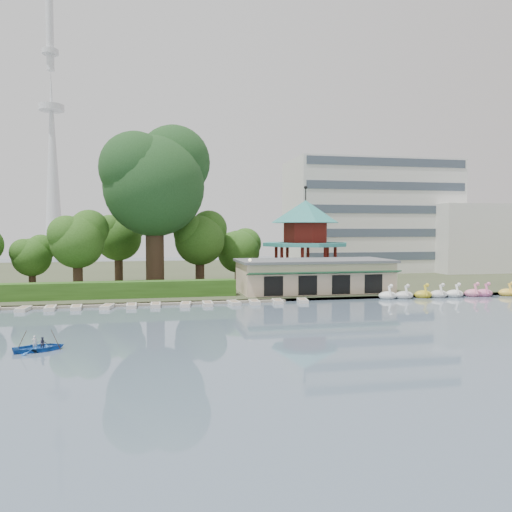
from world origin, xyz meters
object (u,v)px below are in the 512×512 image
object	(u,v)px
boathouse	(314,275)
pavilion	(305,233)
dock	(126,304)
big_tree	(156,178)
rowboat_with_passengers	(39,344)

from	to	relation	value
boathouse	pavilion	bearing A→B (deg)	78.72
dock	pavilion	bearing A→B (deg)	31.66
pavilion	big_tree	bearing A→B (deg)	-169.67
dock	boathouse	bearing A→B (deg)	12.24
pavilion	big_tree	size ratio (longest dim) A/B	0.64
boathouse	rowboat_with_passengers	world-z (taller)	boathouse
dock	boathouse	xyz separation A→B (m)	(22.00, 4.77, 2.25)
pavilion	rowboat_with_passengers	size ratio (longest dim) A/B	2.63
boathouse	big_tree	xyz separation A→B (m)	(-18.83, 6.23, 12.06)
pavilion	rowboat_with_passengers	xyz separation A→B (m)	(-28.47, -33.68, -7.03)
boathouse	big_tree	world-z (taller)	big_tree
boathouse	pavilion	xyz separation A→B (m)	(2.00, 10.03, 5.11)
pavilion	big_tree	world-z (taller)	big_tree
dock	boathouse	size ratio (longest dim) A/B	1.83
rowboat_with_passengers	dock	bearing A→B (deg)	76.69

